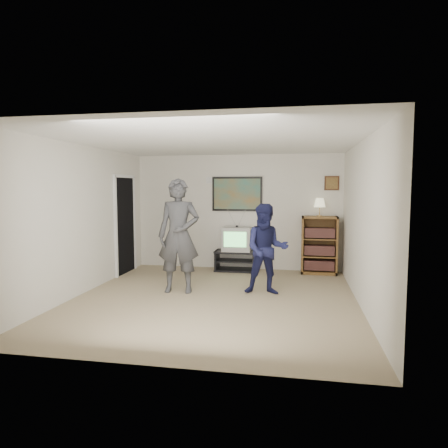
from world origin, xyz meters
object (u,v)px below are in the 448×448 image
(bookshelf, at_px, (319,245))
(person_short, at_px, (266,249))
(media_stand, at_px, (236,261))
(crt_television, at_px, (237,239))
(person_tall, at_px, (179,236))

(bookshelf, relative_size, person_short, 0.78)
(person_short, bearing_deg, media_stand, 108.54)
(bookshelf, xyz_separation_m, person_short, (-0.96, -1.83, 0.16))
(crt_television, bearing_deg, person_short, -68.38)
(bookshelf, bearing_deg, person_short, -117.70)
(crt_television, height_order, bookshelf, bookshelf)
(crt_television, relative_size, person_short, 0.39)
(person_tall, xyz_separation_m, person_short, (1.48, 0.13, -0.21))
(media_stand, xyz_separation_m, person_short, (0.79, -1.78, 0.54))
(person_short, bearing_deg, crt_television, 107.83)
(media_stand, xyz_separation_m, person_tall, (-0.69, -1.90, 0.75))
(bookshelf, height_order, person_short, person_short)
(media_stand, height_order, bookshelf, bookshelf)
(crt_television, bearing_deg, person_tall, -112.28)
(bookshelf, bearing_deg, media_stand, -178.36)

